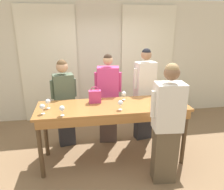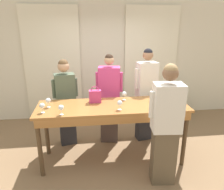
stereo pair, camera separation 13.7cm
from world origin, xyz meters
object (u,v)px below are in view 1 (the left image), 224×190
wine_bottle (162,101)px  wine_glass_front_left (124,94)px  wine_glass_front_mid (62,109)px  wine_glass_front_right (42,107)px  guest_cream_sweater (144,94)px  wine_glass_center_left (48,102)px  potted_plant (175,101)px  wine_glass_center_right (173,92)px  wine_glass_center_mid (120,103)px  host_pouring (167,125)px  tasting_bar (113,113)px  handbag (95,96)px  guest_pink_top (108,99)px  guest_olive_jacket (65,102)px

wine_bottle → wine_glass_front_left: wine_bottle is taller
wine_glass_front_mid → wine_glass_front_right: size_ratio=1.00×
wine_glass_front_mid → guest_cream_sweater: bearing=31.4°
wine_glass_front_right → wine_glass_center_left: bearing=75.4°
potted_plant → wine_glass_center_right: bearing=-118.2°
wine_glass_center_mid → wine_glass_center_right: same height
guest_cream_sweater → host_pouring: 1.30m
wine_glass_center_right → wine_glass_front_mid: bearing=-165.7°
wine_glass_front_mid → wine_glass_center_left: (-0.23, 0.32, 0.00)m
potted_plant → guest_cream_sweater: bearing=-140.7°
tasting_bar → wine_glass_front_right: size_ratio=16.09×
guest_cream_sweater → potted_plant: bearing=39.3°
wine_glass_front_right → wine_glass_center_left: same height
tasting_bar → wine_glass_front_right: bearing=-172.2°
tasting_bar → wine_glass_center_left: bearing=176.4°
wine_glass_front_left → wine_glass_front_right: same height
wine_glass_front_right → wine_bottle: bearing=-1.7°
potted_plant → tasting_bar: bearing=-139.4°
handbag → potted_plant: 2.63m
guest_pink_top → potted_plant: guest_pink_top is taller
guest_olive_jacket → guest_cream_sweater: size_ratio=0.91×
wine_glass_front_left → wine_glass_center_right: size_ratio=1.00×
wine_glass_center_right → tasting_bar: bearing=-168.4°
wine_glass_center_mid → guest_pink_top: bearing=94.7°
host_pouring → wine_glass_front_left: bearing=117.1°
wine_glass_center_mid → handbag: bearing=134.1°
tasting_bar → wine_glass_front_right: (-1.08, -0.15, 0.23)m
guest_olive_jacket → host_pouring: bearing=-40.9°
tasting_bar → host_pouring: host_pouring is taller
wine_glass_center_left → handbag: bearing=10.2°
wine_glass_front_right → wine_glass_front_left: bearing=17.1°
tasting_bar → potted_plant: tasting_bar is taller
guest_olive_jacket → tasting_bar: bearing=-39.8°
tasting_bar → wine_bottle: 0.82m
wine_glass_center_mid → wine_glass_center_left: bearing=167.8°
wine_bottle → guest_olive_jacket: 1.82m
wine_glass_center_right → guest_olive_jacket: 2.00m
wine_bottle → wine_glass_center_left: (-1.78, 0.27, -0.01)m
wine_glass_front_right → guest_pink_top: size_ratio=0.09×
wine_bottle → wine_glass_front_mid: bearing=-178.0°
potted_plant → host_pouring: bearing=-117.9°
wine_glass_center_mid → guest_cream_sweater: 1.09m
wine_glass_center_mid → host_pouring: size_ratio=0.08×
wine_glass_front_right → guest_pink_top: (1.10, 0.83, -0.24)m
wine_glass_front_left → guest_pink_top: (-0.22, 0.42, -0.24)m
tasting_bar → wine_glass_center_right: wine_glass_center_right is taller
wine_glass_center_right → guest_pink_top: size_ratio=0.09×
wine_glass_center_mid → guest_olive_jacket: (-0.90, 0.85, -0.25)m
wine_glass_front_mid → wine_glass_center_right: (1.91, 0.49, -0.00)m
wine_glass_center_right → host_pouring: host_pouring is taller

